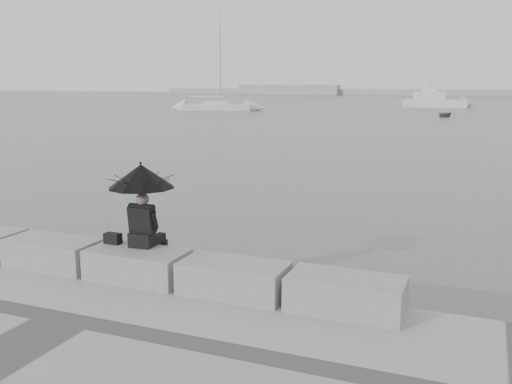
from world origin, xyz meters
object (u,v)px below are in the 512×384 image
at_px(motor_cruiser, 435,101).
at_px(dinghy, 445,114).
at_px(seated_person, 141,187).
at_px(sailboat_left, 217,106).

height_order(motor_cruiser, dinghy, motor_cruiser).
distance_m(seated_person, motor_cruiser, 78.82).
bearing_deg(sailboat_left, seated_person, -82.66).
relative_size(sailboat_left, motor_cruiser, 1.46).
bearing_deg(seated_person, motor_cruiser, 87.24).
height_order(seated_person, sailboat_left, sailboat_left).
bearing_deg(motor_cruiser, seated_person, -91.25).
xyz_separation_m(seated_person, motor_cruiser, (-2.33, 78.77, -1.09)).
xyz_separation_m(motor_cruiser, dinghy, (2.94, -22.17, -0.63)).
relative_size(sailboat_left, dinghy, 4.21).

